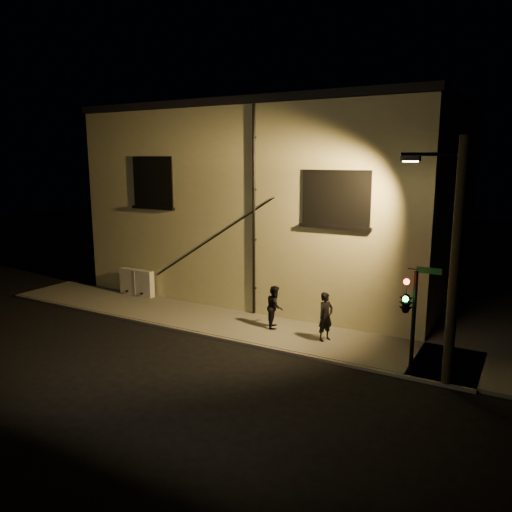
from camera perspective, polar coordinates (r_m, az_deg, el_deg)
The scene contains 8 objects.
ground at distance 17.50m, azimuth 0.13°, elevation -10.34°, with size 90.00×90.00×0.00m, color black.
sidewalk at distance 20.77m, azimuth 9.12°, elevation -6.84°, with size 21.00×16.00×0.12m.
building at distance 25.75m, azimuth 4.19°, elevation 6.57°, with size 16.20×12.23×8.80m.
utility_cabinet at distance 23.93m, azimuth -13.46°, elevation -2.95°, with size 1.87×0.31×1.23m, color silver.
pedestrian_a at distance 17.65m, azimuth 7.96°, elevation -6.87°, with size 0.63×0.41×1.73m, color black.
pedestrian_b at distance 18.83m, azimuth 2.18°, elevation -5.81°, with size 0.78×0.61×1.61m, color black.
traffic_signal at distance 15.27m, azimuth 16.85°, elevation -5.02°, with size 1.31×1.89×3.21m.
streetlamp_pole at distance 14.69m, azimuth 21.51°, elevation -0.12°, with size 2.02×1.39×6.99m.
Camera 1 is at (8.01, -14.21, 6.34)m, focal length 35.00 mm.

